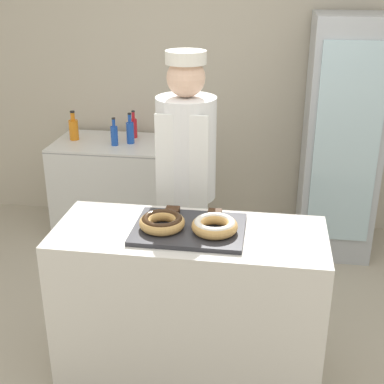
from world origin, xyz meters
TOP-DOWN VIEW (x-y plane):
  - ground_plane at (0.00, 0.00)m, footprint 14.00×14.00m
  - wall_back at (0.00, 2.13)m, footprint 8.00×0.06m
  - display_counter at (0.00, 0.00)m, footprint 1.43×0.59m
  - serving_tray at (0.00, 0.00)m, footprint 0.57×0.43m
  - donut_chocolate_glaze at (-0.14, -0.03)m, footprint 0.24×0.24m
  - donut_light_glaze at (0.14, -0.03)m, footprint 0.24×0.24m
  - brownie_back_left at (-0.12, 0.15)m, footprint 0.07×0.07m
  - brownie_back_right at (0.12, 0.15)m, footprint 0.07×0.07m
  - baker_person at (-0.12, 0.62)m, footprint 0.37×0.37m
  - beverage_fridge at (0.94, 1.73)m, footprint 0.56×0.69m
  - chest_freezer at (-0.90, 1.74)m, footprint 1.05×0.64m
  - bottle_blue at (-0.88, 1.65)m, footprint 0.06×0.06m
  - bottle_orange at (-1.27, 1.75)m, footprint 0.08×0.08m
  - bottle_blue_b at (-0.77, 1.72)m, footprint 0.06×0.06m
  - bottle_red at (-0.78, 1.89)m, footprint 0.06×0.06m

SIDE VIEW (x-z plane):
  - ground_plane at x=0.00m, z-range 0.00..0.00m
  - chest_freezer at x=-0.90m, z-range 0.00..0.83m
  - display_counter at x=0.00m, z-range 0.00..0.92m
  - bottle_blue at x=-0.88m, z-range 0.80..1.03m
  - bottle_red at x=-0.78m, z-range 0.80..1.03m
  - bottle_orange at x=-1.27m, z-range 0.80..1.05m
  - bottle_blue_b at x=-0.77m, z-range 0.80..1.06m
  - serving_tray at x=0.00m, z-range 0.92..0.94m
  - baker_person at x=-0.12m, z-range 0.06..1.80m
  - beverage_fridge at x=0.94m, z-range 0.00..1.89m
  - brownie_back_left at x=-0.12m, z-range 0.94..0.97m
  - brownie_back_right at x=0.12m, z-range 0.94..0.97m
  - donut_chocolate_glaze at x=-0.14m, z-range 0.95..1.01m
  - donut_light_glaze at x=0.14m, z-range 0.95..1.01m
  - wall_back at x=0.00m, z-range 0.00..2.70m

